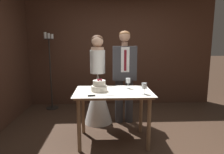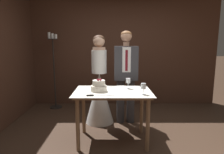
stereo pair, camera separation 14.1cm
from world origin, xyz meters
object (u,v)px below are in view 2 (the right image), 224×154
(wine_glass_middle, at_px, (127,81))
(groom, at_px, (125,72))
(bride, at_px, (99,91))
(candle_stand, at_px, (53,71))
(wine_glass_near, at_px, (143,87))
(cake_knife, at_px, (95,95))
(tiered_cake, at_px, (98,86))
(cake_table, at_px, (112,98))

(wine_glass_middle, bearing_deg, groom, 89.49)
(bride, xyz_separation_m, candle_stand, (-1.11, 0.88, 0.27))
(wine_glass_near, distance_m, groom, 0.99)
(cake_knife, height_order, bride, bride)
(cake_knife, height_order, candle_stand, candle_stand)
(cake_knife, distance_m, wine_glass_middle, 0.67)
(groom, bearing_deg, bride, 179.93)
(wine_glass_near, bearing_deg, bride, 125.16)
(cake_knife, xyz_separation_m, groom, (0.50, 1.05, 0.17))
(candle_stand, bearing_deg, bride, -38.44)
(wine_glass_middle, distance_m, groom, 0.60)
(cake_knife, distance_m, groom, 1.17)
(tiered_cake, distance_m, candle_stand, 2.01)
(tiered_cake, bearing_deg, cake_knife, -96.79)
(cake_table, relative_size, wine_glass_near, 7.20)
(wine_glass_near, bearing_deg, cake_knife, -173.51)
(bride, bearing_deg, tiered_cake, -86.97)
(bride, xyz_separation_m, groom, (0.50, -0.00, 0.36))
(wine_glass_near, xyz_separation_m, groom, (-0.18, 0.97, 0.06))
(cake_knife, bearing_deg, candle_stand, 111.57)
(cake_table, bearing_deg, wine_glass_middle, 34.09)
(wine_glass_near, distance_m, bride, 1.22)
(tiered_cake, relative_size, wine_glass_near, 1.50)
(tiered_cake, distance_m, bride, 0.82)
(tiered_cake, distance_m, wine_glass_near, 0.67)
(tiered_cake, xyz_separation_m, candle_stand, (-1.15, 1.65, 0.00))
(cake_table, height_order, wine_glass_near, wine_glass_near)
(cake_table, xyz_separation_m, groom, (0.25, 0.77, 0.29))
(wine_glass_near, height_order, bride, bride)
(wine_glass_middle, height_order, groom, groom)
(groom, relative_size, candle_stand, 0.99)
(wine_glass_middle, relative_size, bride, 0.10)
(cake_table, height_order, candle_stand, candle_stand)
(wine_glass_near, bearing_deg, wine_glass_middle, 116.83)
(wine_glass_near, relative_size, bride, 0.10)
(cake_knife, height_order, wine_glass_middle, wine_glass_middle)
(wine_glass_middle, distance_m, bride, 0.84)
(cake_knife, distance_m, candle_stand, 2.23)
(groom, bearing_deg, cake_table, -108.12)
(groom, bearing_deg, tiered_cake, -120.97)
(wine_glass_near, relative_size, groom, 0.09)
(tiered_cake, height_order, bride, bride)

